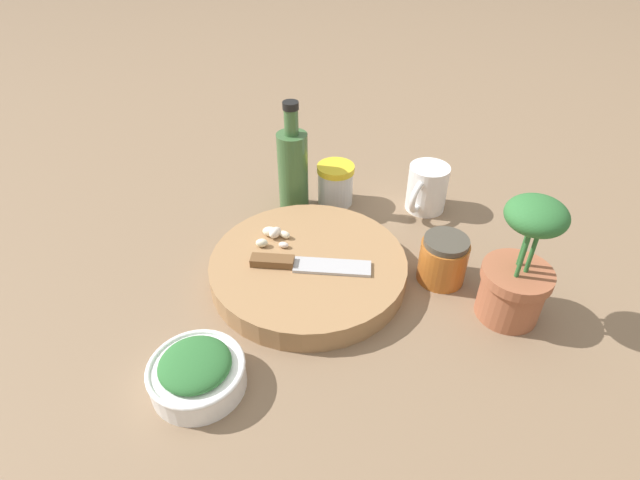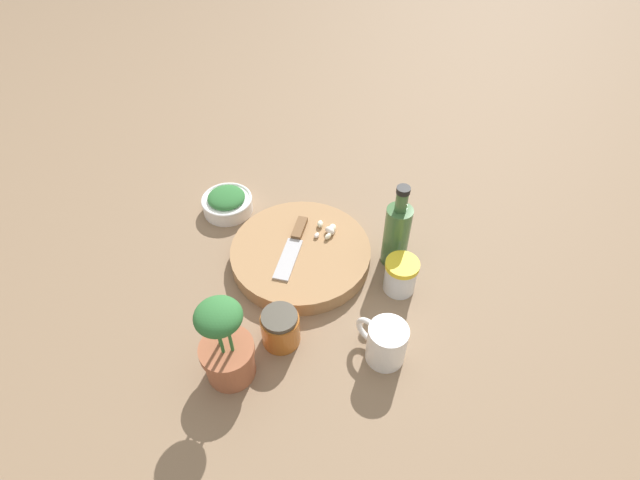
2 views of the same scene
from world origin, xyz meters
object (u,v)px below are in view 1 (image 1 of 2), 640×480
Objects in this scene: chef_knife at (303,264)px; potted_herb at (518,271)px; honey_jar at (443,260)px; herb_bowl at (197,372)px; garlic_cloves at (273,235)px; spice_jar at (335,184)px; coffee_mug at (426,188)px; oil_bottle at (293,168)px; cutting_board at (308,268)px.

potted_herb is (-0.01, 0.31, 0.04)m from chef_knife.
herb_bowl is at bearing -46.01° from honey_jar.
spice_jar is (-0.19, 0.06, -0.00)m from garlic_cloves.
garlic_cloves is 0.69× the size of honey_jar.
coffee_mug is 0.53× the size of potted_herb.
chef_knife is at bearing 49.77° from garlic_cloves.
oil_bottle is (-0.14, -0.28, 0.05)m from honey_jar.
honey_jar is at bearing -119.67° from potted_herb.
chef_knife is 0.24m from spice_jar.
chef_knife is at bearing 0.25° from spice_jar.
spice_jar is (-0.24, -0.00, -0.00)m from chef_knife.
honey_jar is at bearing 92.05° from garlic_cloves.
potted_herb is (0.05, 0.37, 0.04)m from garlic_cloves.
garlic_cloves is at bearing -48.75° from coffee_mug.
chef_knife is at bearing 19.55° from oil_bottle.
coffee_mug is 0.50× the size of oil_bottle.
spice_jar is at bearing -178.82° from cutting_board.
potted_herb is at bearing 60.33° from honey_jar.
oil_bottle is 1.06× the size of potted_herb.
potted_herb is (0.23, 0.31, 0.04)m from spice_jar.
garlic_cloves is 0.27m from honey_jar.
cutting_board is 0.29m from coffee_mug.
potted_herb reaches higher than chef_knife.
spice_jar is 0.39m from potted_herb.
oil_bottle reaches higher than chef_knife.
chef_knife is 0.22m from oil_bottle.
chef_knife is 0.22m from honey_jar.
spice_jar is 0.27m from honey_jar.
chef_knife is 0.23m from herb_bowl.
spice_jar reaches higher than cutting_board.
chef_knife is at bearing -11.48° from cutting_board.
coffee_mug is (-0.20, 0.23, -0.00)m from garlic_cloves.
cutting_board is at bearing 160.10° from herb_bowl.
spice_jar is at bearing 170.16° from herb_bowl.
oil_bottle reaches higher than coffee_mug.
oil_bottle is (-0.42, 0.01, 0.06)m from herb_bowl.
cutting_board is 0.21m from honey_jar.
oil_bottle is at bearing -168.60° from chef_knife.
herb_bowl is 0.40m from honey_jar.
potted_herb is at bearing 62.34° from oil_bottle.
spice_jar reaches higher than honey_jar.
herb_bowl is at bearing -27.72° from coffee_mug.
herb_bowl is 0.59× the size of oil_bottle.
garlic_cloves is (-0.05, -0.06, 0.00)m from chef_knife.
cutting_board is 0.22m from oil_bottle.
chef_knife is at bearing 159.44° from herb_bowl.
spice_jar is (-0.46, 0.08, 0.01)m from herb_bowl.
cutting_board is 1.55× the size of potted_herb.
spice_jar is at bearing -127.22° from potted_herb.
coffee_mug is at bearing 145.73° from cutting_board.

